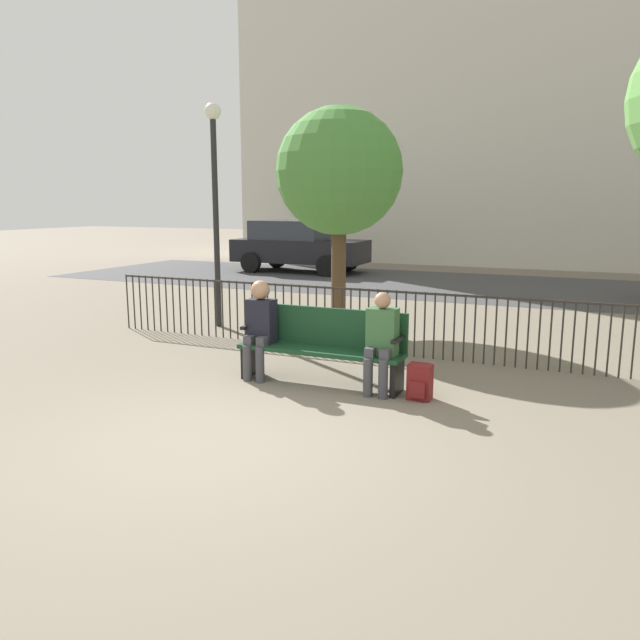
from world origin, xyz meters
The scene contains 10 objects.
ground_plane centered at (0.00, 0.00, 0.00)m, with size 80.00×80.00×0.00m, color #706656.
park_bench centered at (0.00, 2.18, 0.50)m, with size 2.07×0.45×0.92m.
seated_person_0 centered at (-0.80, 2.05, 0.71)m, with size 0.34×0.39×1.24m.
seated_person_1 centered at (0.79, 2.05, 0.66)m, with size 0.34×0.39×1.19m.
backpack centered at (1.26, 2.02, 0.20)m, with size 0.26×0.24×0.41m.
fence_railing centered at (-0.02, 3.89, 0.56)m, with size 9.01×0.03×0.95m.
tree_0 centered at (-1.27, 5.78, 2.70)m, with size 2.23×2.23×3.84m.
lamp_post centered at (-3.14, 4.69, 2.52)m, with size 0.28×0.28×3.83m.
street_surface centered at (0.00, 12.00, 0.00)m, with size 24.00×6.00×0.01m.
parked_car_0 centered at (-5.75, 13.25, 0.84)m, with size 4.20×1.94×1.62m.
Camera 1 is at (2.98, -4.60, 2.19)m, focal length 35.00 mm.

